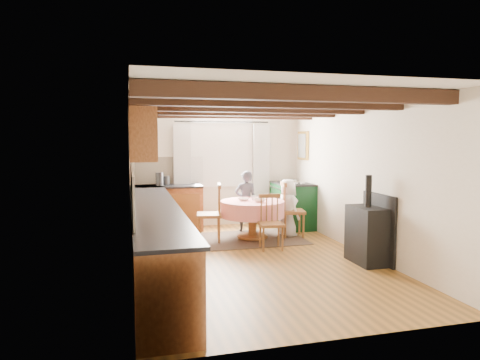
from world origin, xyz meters
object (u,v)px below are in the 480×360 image
object	(u,v)px
chair_near	(271,222)
child_far	(246,201)
aga_range	(292,205)
child_right	(288,208)
chair_left	(209,213)
cup	(254,198)
chair_right	(293,209)
cast_iron_stove	(368,219)
dining_table	(252,220)

from	to	relation	value
chair_near	child_far	distance (m)	1.48
aga_range	child_right	xyz separation A→B (m)	(-0.38, -0.72, 0.06)
chair_left	aga_range	xyz separation A→B (m)	(1.91, 0.79, -0.05)
aga_range	cup	xyz separation A→B (m)	(-1.07, -0.76, 0.28)
chair_near	cup	xyz separation A→B (m)	(-0.06, 0.84, 0.29)
chair_left	aga_range	distance (m)	2.07
chair_near	chair_right	world-z (taller)	chair_right
chair_left	child_right	size ratio (longest dim) A/B	0.97
chair_left	child_far	distance (m)	1.09
cast_iron_stove	child_far	bearing A→B (deg)	114.12
chair_near	cast_iron_stove	world-z (taller)	cast_iron_stove
chair_right	chair_left	bearing A→B (deg)	100.64
aga_range	dining_table	bearing A→B (deg)	-144.37
chair_right	child_right	bearing A→B (deg)	57.08
chair_right	child_far	size ratio (longest dim) A/B	0.86
dining_table	cast_iron_stove	world-z (taller)	cast_iron_stove
chair_near	cup	size ratio (longest dim) A/B	9.46
cup	aga_range	bearing A→B (deg)	35.43
chair_near	cast_iron_stove	xyz separation A→B (m)	(1.12, -1.12, 0.20)
child_far	cup	distance (m)	0.64
chair_near	chair_left	size ratio (longest dim) A/B	0.87
cast_iron_stove	child_far	xyz separation A→B (m)	(-1.16, 2.58, -0.05)
chair_near	cup	bearing A→B (deg)	100.67
chair_right	aga_range	distance (m)	0.85
chair_near	child_far	bearing A→B (deg)	98.26
child_right	cup	world-z (taller)	child_right
dining_table	child_far	world-z (taller)	child_far
dining_table	chair_near	world-z (taller)	chair_near
dining_table	aga_range	bearing A→B (deg)	35.63
child_far	child_right	world-z (taller)	child_far
chair_left	cast_iron_stove	xyz separation A→B (m)	(2.02, -1.93, 0.13)
aga_range	cast_iron_stove	bearing A→B (deg)	-87.68
chair_right	child_far	xyz separation A→B (m)	(-0.74, 0.66, 0.09)
chair_near	chair_right	size ratio (longest dim) A/B	0.88
dining_table	aga_range	xyz separation A→B (m)	(1.10, 0.79, 0.12)
chair_near	aga_range	distance (m)	1.89
chair_left	child_right	world-z (taller)	child_right
dining_table	chair_left	xyz separation A→B (m)	(-0.81, -0.00, 0.17)
chair_left	child_far	world-z (taller)	child_far
dining_table	chair_right	size ratio (longest dim) A/B	1.13
aga_range	cup	world-z (taller)	aga_range
child_right	cup	bearing A→B (deg)	76.67
dining_table	chair_right	distance (m)	0.81
chair_left	chair_right	world-z (taller)	chair_left
chair_left	cup	bearing A→B (deg)	101.84
aga_range	child_right	bearing A→B (deg)	-117.85
chair_near	child_right	xyz separation A→B (m)	(0.63, 0.88, 0.08)
chair_left	child_far	bearing A→B (deg)	137.04
chair_near	chair_right	xyz separation A→B (m)	(0.70, 0.81, 0.06)
dining_table	cup	xyz separation A→B (m)	(0.03, 0.03, 0.40)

